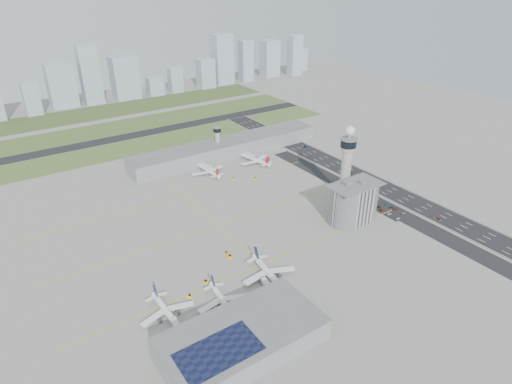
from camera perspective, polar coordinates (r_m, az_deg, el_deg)
ground at (r=326.96m, az=3.46°, el=-4.67°), size 1000.00×1000.00×0.00m
grass_strip_0 at (r=499.08m, az=-14.40°, el=6.17°), size 480.00×50.00×0.08m
grass_strip_1 at (r=566.69m, az=-17.17°, el=8.33°), size 480.00×60.00×0.08m
grass_strip_2 at (r=640.63m, az=-19.50°, el=10.11°), size 480.00×70.00×0.08m
runway at (r=532.18m, az=-15.85°, el=7.31°), size 480.00×22.00×0.10m
highway at (r=399.57m, az=16.69°, el=0.44°), size 28.00×500.00×0.10m
barrier_left at (r=389.39m, az=15.37°, el=-0.00°), size 0.60×500.00×1.20m
barrier_right at (r=409.51m, az=17.98°, el=1.01°), size 0.60×500.00×1.20m
landside_road at (r=376.40m, az=15.37°, el=-1.09°), size 18.00×260.00×0.08m
parking_lot at (r=368.49m, az=16.54°, el=-1.90°), size 20.00×44.00×0.10m
taxiway_line_h_0 at (r=287.36m, az=0.70°, el=-9.68°), size 260.00×0.60×0.01m
taxiway_line_h_1 at (r=329.73m, az=-5.28°, el=-4.44°), size 260.00×0.60×0.01m
taxiway_line_h_2 at (r=376.92m, az=-9.78°, el=-0.42°), size 260.00×0.60×0.01m
taxiway_line_v at (r=329.73m, az=-5.28°, el=-4.44°), size 0.60×260.00×0.01m
control_tower at (r=359.88m, az=12.02°, el=4.16°), size 14.00×14.00×64.50m
secondary_tower at (r=447.03m, az=-5.15°, el=7.03°), size 8.60×8.60×31.90m
admin_building at (r=336.64m, az=12.88°, el=-1.35°), size 42.00×24.00×33.50m
terminal_pier at (r=453.86m, az=-3.87°, el=5.93°), size 210.00×32.00×15.80m
near_terminal at (r=230.62m, az=-1.85°, el=-18.91°), size 84.00×42.00×13.00m
airplane_near_a at (r=251.81m, az=-11.71°, el=-15.11°), size 32.91×38.51×10.63m
airplane_near_b at (r=254.08m, az=-4.36°, el=-14.09°), size 35.94×40.72×10.35m
airplane_near_c at (r=272.32m, az=1.83°, el=-10.50°), size 41.89×47.34×11.96m
airplane_far_a at (r=413.13m, az=-6.53°, el=3.26°), size 37.19×43.00×11.51m
airplane_far_b at (r=434.10m, az=-0.26°, el=4.69°), size 43.70×48.65×11.85m
jet_bridge_near_0 at (r=238.71m, az=-10.05°, el=-18.65°), size 5.39×14.31×5.70m
jet_bridge_near_1 at (r=247.82m, az=-3.53°, el=-16.07°), size 5.39×14.31×5.70m
jet_bridge_near_2 at (r=260.10m, az=2.30°, el=-13.54°), size 5.39×14.31×5.70m
jet_bridge_far_0 at (r=426.10m, az=-7.14°, el=3.57°), size 5.39×14.31×5.70m
jet_bridge_far_1 at (r=448.84m, az=-1.48°, el=5.04°), size 5.39×14.31×5.70m
tug_0 at (r=265.07m, az=-8.82°, el=-13.53°), size 3.74×3.75×1.82m
tug_1 at (r=273.98m, az=-6.71°, el=-11.78°), size 3.78×2.97×1.96m
tug_2 at (r=293.63m, az=-3.48°, el=-8.57°), size 4.27×3.64×2.09m
tug_3 at (r=297.68m, az=-3.96°, el=-8.07°), size 3.51×3.27×1.68m
tug_4 at (r=400.62m, az=-3.04°, el=1.83°), size 3.42×3.17×1.64m
tug_5 at (r=399.20m, az=-0.14°, el=1.80°), size 3.56×3.97×1.91m
car_lot_0 at (r=353.98m, az=18.44°, el=-3.36°), size 3.79×1.68×1.27m
car_lot_1 at (r=358.35m, az=17.37°, el=-2.79°), size 3.88×1.39×1.27m
car_lot_2 at (r=363.06m, az=16.33°, el=-2.24°), size 4.14×2.36×1.09m
car_lot_3 at (r=366.31m, az=15.99°, el=-1.91°), size 4.07×1.87×1.15m
car_lot_4 at (r=371.66m, az=14.62°, el=-1.28°), size 3.35×1.54×1.11m
car_lot_5 at (r=374.35m, az=14.27°, el=-1.01°), size 3.56×1.43×1.15m
car_lot_6 at (r=362.66m, az=19.04°, el=-2.69°), size 4.70×2.37×1.27m
car_lot_7 at (r=367.64m, az=18.10°, el=-2.11°), size 4.65×2.21×1.31m
car_lot_8 at (r=368.77m, az=17.58°, el=-1.94°), size 3.51×1.86×1.14m
car_lot_9 at (r=372.74m, az=17.02°, el=-1.53°), size 3.55×1.47×1.14m
car_lot_10 at (r=377.68m, az=15.81°, el=-0.95°), size 4.56×2.39×1.23m
car_lot_11 at (r=381.16m, az=15.10°, el=-0.59°), size 4.19×1.95×1.18m
car_hw_0 at (r=365.11m, az=23.12°, el=-3.27°), size 1.54×3.53×1.18m
car_hw_1 at (r=421.99m, az=12.53°, el=2.52°), size 1.30×3.41×1.11m
car_hw_2 at (r=478.27m, az=6.59°, el=6.02°), size 2.42×4.82×1.31m
car_hw_4 at (r=514.26m, az=0.96°, el=7.73°), size 1.43×3.39×1.15m
skyline_bldg_6 at (r=656.95m, az=-27.74°, el=11.01°), size 20.04×16.03×45.20m
skyline_bldg_7 at (r=679.42m, az=-24.54°, el=12.84°), size 35.76×28.61×61.22m
skyline_bldg_8 at (r=679.87m, az=-21.28°, el=14.41°), size 26.33×21.06×83.39m
skyline_bldg_9 at (r=695.52m, az=-17.12°, el=14.38°), size 36.96×29.57×62.11m
skyline_bldg_10 at (r=704.98m, az=-13.32°, el=13.56°), size 23.01×18.41×27.75m
skyline_bldg_11 at (r=716.37m, az=-10.70°, el=14.49°), size 20.22×16.18×38.97m
skyline_bldg_12 at (r=736.53m, az=-6.72°, el=15.42°), size 26.14×20.92×46.89m
skyline_bldg_13 at (r=762.08m, az=-4.53°, el=17.23°), size 32.26×25.81×81.20m
skyline_bldg_14 at (r=779.65m, az=-1.36°, el=17.07°), size 21.59×17.28×68.75m
skyline_bldg_15 at (r=819.92m, az=1.85°, el=17.38°), size 30.25×24.20×63.40m
skyline_bldg_16 at (r=829.61m, az=5.19°, el=17.69°), size 23.04×18.43×71.56m
skyline_bldg_17 at (r=875.91m, az=5.92°, el=17.15°), size 22.64×18.11×41.06m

